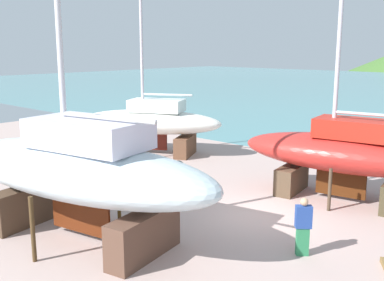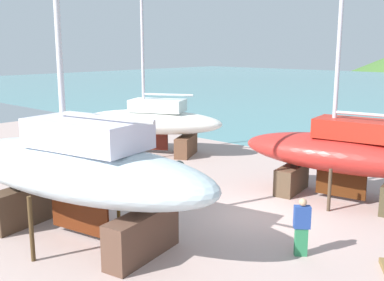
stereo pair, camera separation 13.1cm
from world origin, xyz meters
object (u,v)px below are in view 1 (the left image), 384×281
at_px(sailboat_large_starboard, 151,121).
at_px(barrel_ochre, 175,168).
at_px(sailboat_small_center, 79,169).
at_px(sailboat_far_slipway, 344,153).
at_px(barrel_rust_near, 60,143).
at_px(worker, 303,226).

xyz_separation_m(sailboat_large_starboard, barrel_ochre, (3.86, -2.07, -1.48)).
relative_size(sailboat_small_center, barrel_ochre, 19.91).
xyz_separation_m(sailboat_far_slipway, sailboat_large_starboard, (-10.98, 0.46, -0.05)).
relative_size(sailboat_large_starboard, barrel_ochre, 16.80).
bearing_deg(sailboat_large_starboard, sailboat_far_slipway, 150.45).
xyz_separation_m(sailboat_small_center, barrel_ochre, (-2.97, 7.01, -1.90)).
bearing_deg(sailboat_far_slipway, barrel_rust_near, 0.63).
distance_m(worker, barrel_rust_near, 16.52).
bearing_deg(worker, sailboat_far_slipway, 152.96).
bearing_deg(barrel_rust_near, worker, -8.97).
distance_m(barrel_ochre, barrel_rust_near, 8.01).
bearing_deg(barrel_rust_near, sailboat_large_starboard, 36.52).
relative_size(sailboat_far_slipway, barrel_ochre, 14.16).
height_order(worker, barrel_ochre, worker).
bearing_deg(sailboat_far_slipway, worker, 94.55).
xyz_separation_m(sailboat_far_slipway, barrel_rust_near, (-15.07, -2.57, -1.34)).
bearing_deg(barrel_ochre, sailboat_small_center, -67.06).
height_order(sailboat_small_center, barrel_ochre, sailboat_small_center).
bearing_deg(worker, sailboat_small_center, -97.90).
height_order(sailboat_far_slipway, barrel_ochre, sailboat_far_slipway).
height_order(sailboat_far_slipway, sailboat_small_center, sailboat_small_center).
bearing_deg(worker, barrel_ochre, -153.55).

